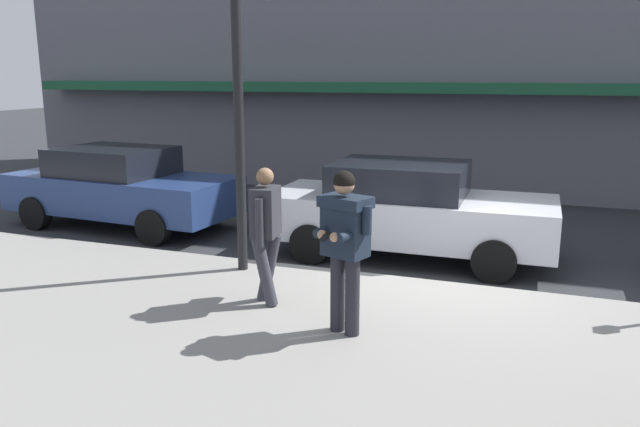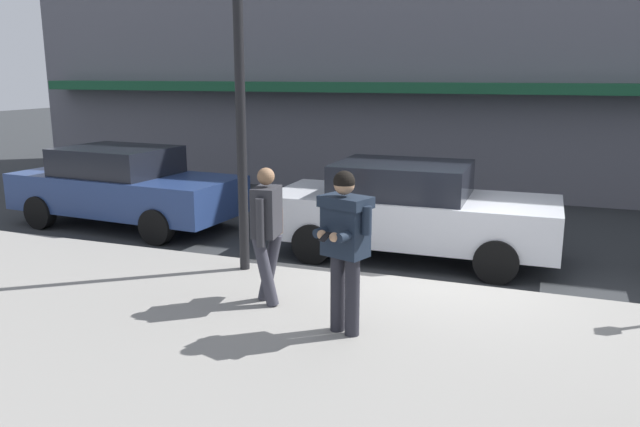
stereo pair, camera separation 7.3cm
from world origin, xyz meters
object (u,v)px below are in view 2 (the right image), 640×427
Objects in this scene: pedestrian_with_bag at (267,227)px; man_texting_on_phone at (345,235)px; parked_sedan_near at (124,186)px; street_lamp_post at (239,57)px; parked_sedan_mid at (410,210)px.

man_texting_on_phone is at bearing -25.79° from pedestrian_with_bag.
parked_sedan_near is 6.85m from man_texting_on_phone.
man_texting_on_phone is 1.06× the size of pedestrian_with_bag.
street_lamp_post is at bearing 129.33° from pedestrian_with_bag.
pedestrian_with_bag reaches higher than parked_sedan_near.
parked_sedan_near and parked_sedan_mid have the same top height.
parked_sedan_mid is at bearing 69.87° from pedestrian_with_bag.
parked_sedan_mid is 2.50× the size of man_texting_on_phone.
parked_sedan_mid is at bearing 43.39° from street_lamp_post.
street_lamp_post is at bearing 141.20° from man_texting_on_phone.
parked_sedan_mid is 3.61m from man_texting_on_phone.
man_texting_on_phone is at bearing -32.91° from parked_sedan_near.
parked_sedan_near is 2.56× the size of man_texting_on_phone.
parked_sedan_near is at bearing 150.85° from street_lamp_post.
pedestrian_with_bag is (-1.10, -3.01, 0.32)m from parked_sedan_mid.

